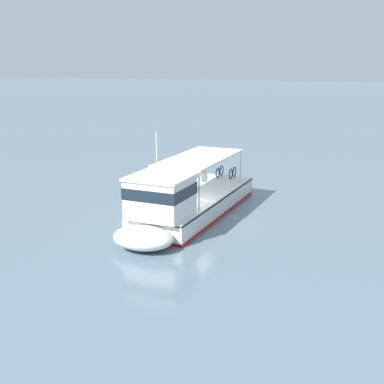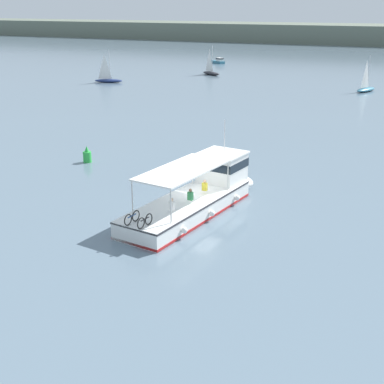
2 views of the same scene
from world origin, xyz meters
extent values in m
plane|color=slate|center=(0.00, 0.00, 0.00)|extent=(400.00, 400.00, 0.00)
cube|color=white|center=(-0.12, -1.49, 0.55)|extent=(4.50, 11.11, 1.10)
ellipsoid|color=white|center=(0.64, 4.66, 0.55)|extent=(3.19, 2.54, 1.01)
cube|color=red|center=(-0.12, -1.49, 0.10)|extent=(4.54, 11.12, 0.16)
cube|color=#2D2D33|center=(-0.12, -1.49, 1.02)|extent=(4.56, 11.12, 0.10)
cube|color=white|center=(0.42, 2.88, 2.05)|extent=(3.02, 2.91, 1.90)
cube|color=#19232D|center=(0.42, 2.88, 2.38)|extent=(3.09, 2.96, 0.56)
cube|color=white|center=(0.42, 2.88, 3.06)|extent=(3.20, 3.09, 0.12)
cube|color=white|center=(-0.17, -1.94, 3.15)|extent=(3.74, 7.01, 0.10)
cylinder|color=silver|center=(-1.12, 1.45, 2.10)|extent=(0.08, 0.08, 2.00)
cylinder|color=silver|center=(1.58, 1.12, 2.10)|extent=(0.08, 0.08, 2.00)
cylinder|color=silver|center=(-1.92, -5.00, 2.10)|extent=(0.08, 0.08, 2.00)
cylinder|color=silver|center=(0.78, -5.33, 2.10)|extent=(0.08, 0.08, 2.00)
cylinder|color=silver|center=(0.46, 3.17, 4.22)|extent=(0.06, 0.06, 2.20)
sphere|color=white|center=(2.07, 1.67, 0.50)|extent=(0.36, 0.36, 0.36)
sphere|color=white|center=(1.66, -1.61, 0.50)|extent=(0.36, 0.36, 0.36)
sphere|color=white|center=(1.28, -4.69, 0.50)|extent=(0.36, 0.36, 0.36)
torus|color=black|center=(-1.12, -5.95, 1.43)|extent=(0.14, 0.66, 0.66)
torus|color=black|center=(-1.21, -6.65, 1.43)|extent=(0.14, 0.66, 0.66)
cylinder|color=#1E478C|center=(-1.16, -6.30, 1.55)|extent=(0.15, 0.70, 0.06)
torus|color=black|center=(-0.23, -6.06, 1.43)|extent=(0.14, 0.66, 0.66)
torus|color=black|center=(-0.31, -6.76, 1.43)|extent=(0.14, 0.66, 0.66)
cylinder|color=#232328|center=(-0.27, -6.41, 1.55)|extent=(0.15, 0.70, 0.06)
cube|color=white|center=(0.10, -3.95, 1.56)|extent=(0.34, 0.26, 0.52)
sphere|color=beige|center=(0.10, -3.95, 1.93)|extent=(0.20, 0.20, 0.20)
cube|color=#338C4C|center=(0.37, -2.00, 1.56)|extent=(0.34, 0.26, 0.52)
sphere|color=#9E7051|center=(0.37, -2.00, 1.93)|extent=(0.20, 0.20, 0.20)
cube|color=yellow|center=(0.45, -0.03, 1.56)|extent=(0.34, 0.26, 0.52)
sphere|color=tan|center=(0.45, -0.03, 1.93)|extent=(0.20, 0.20, 0.20)
camera|label=1|loc=(-7.88, 25.08, 8.49)|focal=47.33mm
camera|label=2|loc=(13.63, -29.58, 12.62)|focal=49.82mm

